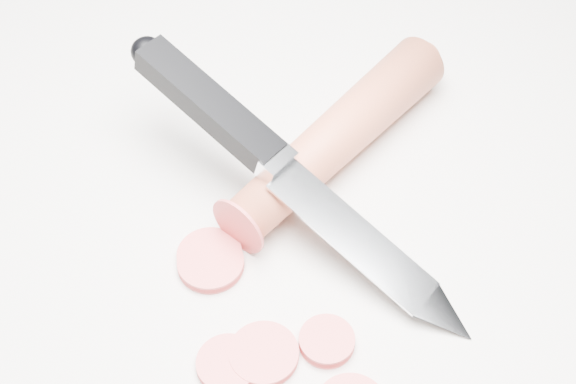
# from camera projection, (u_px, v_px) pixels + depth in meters

# --- Properties ---
(ground) EXTENTS (2.40, 2.40, 0.00)m
(ground) POSITION_uv_depth(u_px,v_px,m) (301.00, 244.00, 0.47)
(ground) COLOR silver
(ground) RESTS_ON ground
(carrot) EXTENTS (0.11, 0.18, 0.03)m
(carrot) POSITION_uv_depth(u_px,v_px,m) (337.00, 137.00, 0.50)
(carrot) COLOR #C15436
(carrot) RESTS_ON ground
(carrot_slice_0) EXTENTS (0.03, 0.03, 0.01)m
(carrot_slice_0) POSITION_uv_depth(u_px,v_px,m) (228.00, 364.00, 0.42)
(carrot_slice_0) COLOR #D64645
(carrot_slice_0) RESTS_ON ground
(carrot_slice_1) EXTENTS (0.04, 0.04, 0.01)m
(carrot_slice_1) POSITION_uv_depth(u_px,v_px,m) (210.00, 256.00, 0.46)
(carrot_slice_1) COLOR #D64645
(carrot_slice_1) RESTS_ON ground
(carrot_slice_2) EXTENTS (0.04, 0.04, 0.01)m
(carrot_slice_2) POSITION_uv_depth(u_px,v_px,m) (264.00, 354.00, 0.42)
(carrot_slice_2) COLOR #D64645
(carrot_slice_2) RESTS_ON ground
(carrot_slice_4) EXTENTS (0.03, 0.03, 0.01)m
(carrot_slice_4) POSITION_uv_depth(u_px,v_px,m) (327.00, 341.00, 0.43)
(carrot_slice_4) COLOR #D64645
(carrot_slice_4) RESTS_ON ground
(carrot_slice_5) EXTENTS (0.04, 0.04, 0.01)m
(carrot_slice_5) POSITION_uv_depth(u_px,v_px,m) (211.00, 263.00, 0.46)
(carrot_slice_5) COLOR #D64645
(carrot_slice_5) RESTS_ON ground
(kitchen_knife) EXTENTS (0.24, 0.14, 0.08)m
(kitchen_knife) POSITION_uv_depth(u_px,v_px,m) (296.00, 176.00, 0.45)
(kitchen_knife) COLOR silver
(kitchen_knife) RESTS_ON ground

